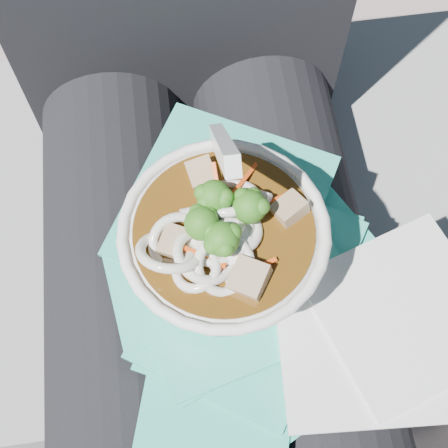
{
  "coord_description": "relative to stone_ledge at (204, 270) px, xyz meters",
  "views": [
    {
      "loc": [
        -0.01,
        -0.19,
        1.14
      ],
      "look_at": [
        0.01,
        -0.01,
        0.74
      ],
      "focal_mm": 50.0,
      "sensor_mm": 36.0,
      "label": 1
    }
  ],
  "objects": [
    {
      "name": "stone_ledge",
      "position": [
        0.0,
        0.0,
        0.0
      ],
      "size": [
        1.01,
        0.52,
        0.47
      ],
      "primitive_type": "cube",
      "rotation": [
        0.0,
        0.0,
        0.02
      ],
      "color": "slate",
      "rests_on": "ground"
    },
    {
      "name": "udon_bowl",
      "position": [
        0.01,
        -0.16,
        0.47
      ],
      "size": [
        0.16,
        0.16,
        0.19
      ],
      "color": "white",
      "rests_on": "plastic_bag"
    },
    {
      "name": "lap",
      "position": [
        0.0,
        -0.15,
        0.31
      ],
      "size": [
        0.33,
        0.48,
        0.16
      ],
      "color": "black",
      "rests_on": "stone_ledge"
    },
    {
      "name": "ground",
      "position": [
        0.0,
        -0.15,
        -0.24
      ],
      "size": [
        20.0,
        20.0,
        0.0
      ],
      "primitive_type": "plane",
      "color": "slate",
      "rests_on": "ground"
    },
    {
      "name": "plastic_bag",
      "position": [
        0.02,
        -0.17,
        0.4
      ],
      "size": [
        0.29,
        0.39,
        0.02
      ],
      "color": "teal",
      "rests_on": "lap"
    },
    {
      "name": "napkins",
      "position": [
        0.13,
        -0.23,
        0.41
      ],
      "size": [
        0.19,
        0.17,
        0.01
      ],
      "color": "silver",
      "rests_on": "plastic_bag"
    },
    {
      "name": "person_body",
      "position": [
        0.0,
        -0.06,
        0.33
      ],
      "size": [
        0.34,
        0.94,
        1.02
      ],
      "color": "black",
      "rests_on": "ground"
    }
  ]
}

